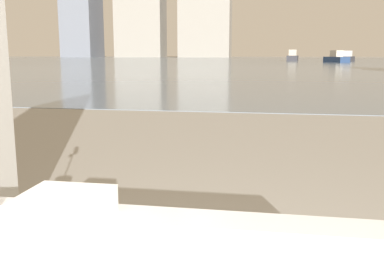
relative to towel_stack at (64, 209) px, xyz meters
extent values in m
cube|color=white|center=(0.00, 0.00, -0.02)|extent=(0.22, 0.22, 0.04)
cube|color=white|center=(0.00, 0.00, 0.02)|extent=(0.22, 0.22, 0.04)
cube|color=slate|center=(0.23, 61.04, -0.56)|extent=(180.00, 110.00, 0.01)
cube|color=#2D2D33|center=(4.10, 61.12, -0.19)|extent=(1.86, 4.23, 0.72)
cube|color=#B2A893|center=(4.10, 61.12, 0.58)|extent=(1.19, 1.64, 0.82)
cube|color=#2D2D33|center=(10.79, 57.35, -0.23)|extent=(2.42, 3.82, 0.63)
cube|color=silver|center=(10.79, 57.35, 0.44)|extent=(1.32, 1.58, 0.72)
cube|color=navy|center=(8.31, 50.10, -0.24)|extent=(2.55, 3.80, 0.63)
cube|color=#B2A893|center=(8.31, 50.10, 0.44)|extent=(1.36, 1.59, 0.72)
camera|label=1|loc=(0.52, -1.01, 0.41)|focal=40.00mm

